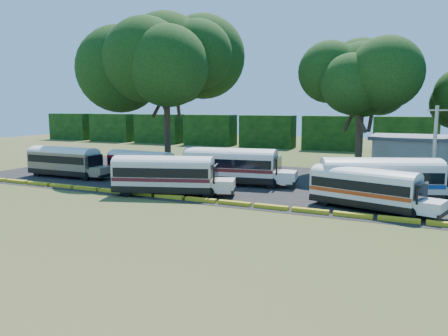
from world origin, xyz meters
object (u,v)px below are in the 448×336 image
at_px(tree_west, 166,57).
at_px(bus_red, 142,163).
at_px(bus_cream_west, 166,173).
at_px(bus_white_red, 366,186).
at_px(bus_beige, 65,160).

bearing_deg(tree_west, bus_red, -75.40).
height_order(bus_red, bus_cream_west, bus_cream_west).
relative_size(bus_red, bus_cream_west, 0.85).
relative_size(bus_white_red, tree_west, 0.51).
relative_size(bus_beige, bus_red, 1.10).
distance_m(bus_beige, bus_white_red, 31.81).
height_order(bus_cream_west, tree_west, tree_west).
height_order(bus_cream_west, bus_white_red, bus_cream_west).
bearing_deg(bus_beige, bus_cream_west, -14.02).
xyz_separation_m(bus_white_red, tree_west, (-25.87, 13.78, 11.98)).
xyz_separation_m(bus_beige, bus_red, (8.18, 2.69, -0.19)).
xyz_separation_m(bus_beige, tree_west, (5.87, 11.56, 11.86)).
relative_size(bus_beige, tree_west, 0.52).
bearing_deg(bus_beige, bus_white_red, -4.11).
bearing_deg(bus_red, bus_beige, -158.17).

